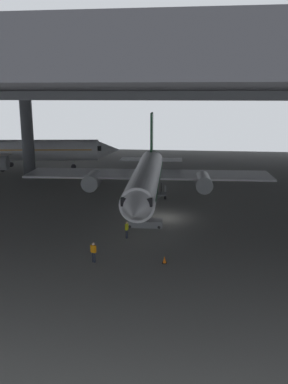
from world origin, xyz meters
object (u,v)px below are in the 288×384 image
airplane_main (147,177)px  crew_worker_near_nose (93,251)px  traffic_cone_orange (164,260)px  crew_worker_by_stairs (127,229)px  airplane_distant (17,150)px  boarding_stairs (145,220)px

airplane_main → crew_worker_near_nose: airplane_main is taller
airplane_main → traffic_cone_orange: bearing=-79.1°
crew_worker_by_stairs → airplane_distant: (-25.07, 33.24, 2.48)m
crew_worker_near_nose → crew_worker_by_stairs: crew_worker_near_nose is taller
boarding_stairs → airplane_distant: size_ratio=0.12×
crew_worker_by_stairs → crew_worker_near_nose: bearing=-106.7°
crew_worker_by_stairs → airplane_distant: 41.71m
traffic_cone_orange → crew_worker_by_stairs: bearing=126.2°
airplane_main → crew_worker_near_nose: bearing=-96.5°
crew_worker_by_stairs → traffic_cone_orange: 6.73m
crew_worker_near_nose → airplane_distant: bearing=120.8°
airplane_distant → boarding_stairs: bearing=-48.1°
airplane_distant → traffic_cone_orange: size_ratio=60.33×
airplane_main → traffic_cone_orange: 19.00m
boarding_stairs → crew_worker_by_stairs: bearing=-109.4°
crew_worker_near_nose → crew_worker_by_stairs: (1.76, 5.90, -0.02)m
crew_worker_near_nose → traffic_cone_orange: (5.72, 0.50, -0.67)m
airplane_distant → traffic_cone_orange: 48.43m
airplane_main → airplane_distant: bearing=141.6°
boarding_stairs → airplane_distant: airplane_distant is taller
airplane_main → boarding_stairs: 9.62m
crew_worker_by_stairs → boarding_stairs: bearing=70.6°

